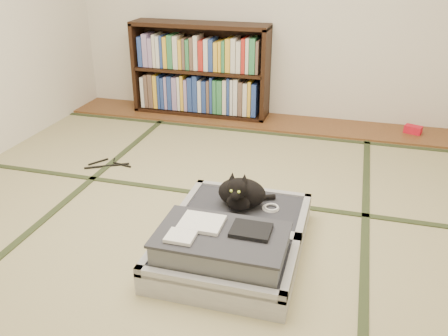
# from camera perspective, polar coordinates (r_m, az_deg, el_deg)

# --- Properties ---
(floor) EXTENTS (4.50, 4.50, 0.00)m
(floor) POSITION_cam_1_polar(r_m,az_deg,el_deg) (3.02, -2.73, -6.92)
(floor) COLOR tan
(floor) RESTS_ON ground
(wood_strip) EXTENTS (4.00, 0.50, 0.02)m
(wood_strip) POSITION_cam_1_polar(r_m,az_deg,el_deg) (4.77, 4.81, 5.62)
(wood_strip) COLOR brown
(wood_strip) RESTS_ON ground
(red_item) EXTENTS (0.17, 0.14, 0.07)m
(red_item) POSITION_cam_1_polar(r_m,az_deg,el_deg) (4.75, 21.79, 4.32)
(red_item) COLOR red
(red_item) RESTS_ON wood_strip
(tatami_borders) EXTENTS (4.00, 4.50, 0.01)m
(tatami_borders) POSITION_cam_1_polar(r_m,az_deg,el_deg) (3.43, -0.15, -2.63)
(tatami_borders) COLOR #2D381E
(tatami_borders) RESTS_ON ground
(bookcase) EXTENTS (1.38, 0.32, 0.92)m
(bookcase) POSITION_cam_1_polar(r_m,az_deg,el_deg) (4.88, -2.85, 11.52)
(bookcase) COLOR black
(bookcase) RESTS_ON wood_strip
(suitcase) EXTENTS (0.76, 1.02, 0.30)m
(suitcase) POSITION_cam_1_polar(r_m,az_deg,el_deg) (2.70, 0.92, -8.61)
(suitcase) COLOR #B3B3B8
(suitcase) RESTS_ON floor
(cat) EXTENTS (0.34, 0.34, 0.27)m
(cat) POSITION_cam_1_polar(r_m,az_deg,el_deg) (2.87, 2.07, -3.06)
(cat) COLOR black
(cat) RESTS_ON suitcase
(cable_coil) EXTENTS (0.11, 0.11, 0.03)m
(cable_coil) POSITION_cam_1_polar(r_m,az_deg,el_deg) (2.91, 5.67, -4.79)
(cable_coil) COLOR white
(cable_coil) RESTS_ON suitcase
(hanger) EXTENTS (0.35, 0.25, 0.01)m
(hanger) POSITION_cam_1_polar(r_m,az_deg,el_deg) (3.92, -13.71, 0.42)
(hanger) COLOR black
(hanger) RESTS_ON floor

